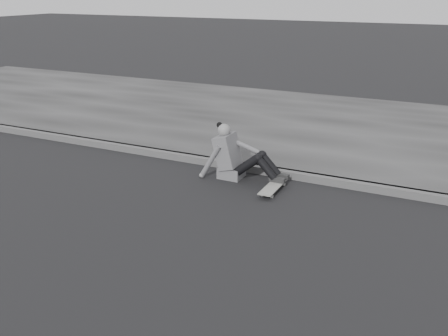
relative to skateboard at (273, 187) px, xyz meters
name	(u,v)px	position (x,y,z in m)	size (l,w,h in m)	color
ground	(156,236)	(-0.80, -1.95, -0.07)	(80.00, 80.00, 0.00)	black
curb	(241,166)	(-0.80, 0.63, -0.01)	(24.00, 0.16, 0.12)	#4A4A4A
sidewalk	(297,124)	(-0.80, 3.65, -0.01)	(24.00, 6.00, 0.12)	#323232
skateboard	(273,187)	(0.00, 0.00, 0.00)	(0.20, 0.78, 0.09)	#989893
seated_woman	(235,156)	(-0.73, 0.25, 0.29)	(1.38, 0.46, 0.88)	#59595C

